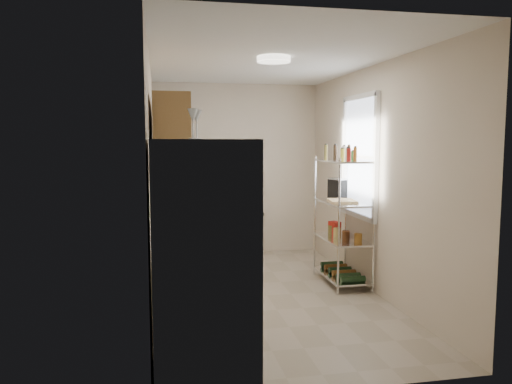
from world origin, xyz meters
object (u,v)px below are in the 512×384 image
rice_cooker (179,207)px  cutting_board (342,201)px  refrigerator (204,262)px  frying_pan_large (175,207)px  espresso_machine (337,188)px

rice_cooker → cutting_board: size_ratio=0.61×
refrigerator → frying_pan_large: bearing=92.5°
frying_pan_large → espresso_machine: (2.04, -0.20, 0.22)m
cutting_board → espresso_machine: (0.08, 0.38, 0.12)m
rice_cooker → frying_pan_large: size_ratio=0.85×
cutting_board → espresso_machine: 0.40m
frying_pan_large → espresso_machine: 2.06m
refrigerator → espresso_machine: (1.92, 2.47, 0.26)m
rice_cooker → frying_pan_large: rice_cooker is taller
rice_cooker → cutting_board: (1.94, -0.06, 0.03)m
espresso_machine → refrigerator: bearing=-145.8°
frying_pan_large → cutting_board: cutting_board is taller
refrigerator → cutting_board: (1.85, 2.10, 0.14)m
rice_cooker → frying_pan_large: (-0.02, 0.51, -0.07)m
refrigerator → rice_cooker: 2.17m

